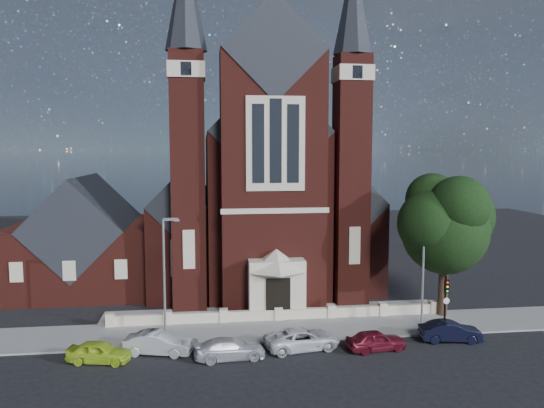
{
  "coord_description": "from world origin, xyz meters",
  "views": [
    {
      "loc": [
        -5.32,
        -31.09,
        12.52
      ],
      "look_at": [
        0.26,
        12.0,
        8.1
      ],
      "focal_mm": 35.0,
      "sensor_mm": 36.0,
      "label": 1
    }
  ],
  "objects_px": {
    "car_lime_van": "(99,352)",
    "car_silver_a": "(158,343)",
    "church": "(256,193)",
    "traffic_signal": "(446,296)",
    "car_dark_red": "(376,340)",
    "street_lamp_left": "(165,270)",
    "car_white_suv": "(302,339)",
    "car_silver_b": "(230,349)",
    "car_navy": "(451,331)",
    "parish_hall": "(86,245)",
    "street_tree": "(448,226)",
    "street_lamp_right": "(424,263)"
  },
  "relations": [
    {
      "from": "car_lime_van",
      "to": "car_silver_a",
      "type": "bearing_deg",
      "value": -63.8
    },
    {
      "from": "church",
      "to": "traffic_signal",
      "type": "xyz_separation_m",
      "value": [
        11.0,
        -20.52,
        -5.6
      ]
    },
    {
      "from": "church",
      "to": "car_dark_red",
      "type": "bearing_deg",
      "value": -77.03
    },
    {
      "from": "street_lamp_left",
      "to": "car_white_suv",
      "type": "xyz_separation_m",
      "value": [
        8.65,
        -3.22,
        -3.93
      ]
    },
    {
      "from": "church",
      "to": "car_lime_van",
      "type": "relative_size",
      "value": 9.3
    },
    {
      "from": "car_silver_b",
      "to": "car_lime_van",
      "type": "bearing_deg",
      "value": 81.4
    },
    {
      "from": "street_lamp_left",
      "to": "car_lime_van",
      "type": "bearing_deg",
      "value": -134.38
    },
    {
      "from": "car_silver_b",
      "to": "church",
      "type": "bearing_deg",
      "value": -14.77
    },
    {
      "from": "church",
      "to": "car_navy",
      "type": "distance_m",
      "value": 25.64
    },
    {
      "from": "parish_hall",
      "to": "car_silver_b",
      "type": "distance_m",
      "value": 22.13
    },
    {
      "from": "traffic_signal",
      "to": "car_navy",
      "type": "xyz_separation_m",
      "value": [
        -0.34,
        -1.55,
        -1.92
      ]
    },
    {
      "from": "street_lamp_left",
      "to": "car_silver_b",
      "type": "xyz_separation_m",
      "value": [
        4.02,
        -4.21,
        -3.97
      ]
    },
    {
      "from": "car_lime_van",
      "to": "street_tree",
      "type": "bearing_deg",
      "value": -65.48
    },
    {
      "from": "car_lime_van",
      "to": "car_navy",
      "type": "xyz_separation_m",
      "value": [
        22.24,
        0.63,
        0.03
      ]
    },
    {
      "from": "street_lamp_right",
      "to": "traffic_signal",
      "type": "relative_size",
      "value": 2.02
    },
    {
      "from": "street_lamp_right",
      "to": "traffic_signal",
      "type": "bearing_deg",
      "value": -59.99
    },
    {
      "from": "car_dark_red",
      "to": "car_navy",
      "type": "height_order",
      "value": "car_navy"
    },
    {
      "from": "street_lamp_right",
      "to": "car_silver_a",
      "type": "height_order",
      "value": "street_lamp_right"
    },
    {
      "from": "car_silver_a",
      "to": "street_lamp_left",
      "type": "bearing_deg",
      "value": 7.23
    },
    {
      "from": "street_tree",
      "to": "car_white_suv",
      "type": "bearing_deg",
      "value": -157.43
    },
    {
      "from": "church",
      "to": "car_silver_b",
      "type": "bearing_deg",
      "value": -99.54
    },
    {
      "from": "street_tree",
      "to": "street_lamp_right",
      "type": "xyz_separation_m",
      "value": [
        -2.51,
        -1.71,
        -2.36
      ]
    },
    {
      "from": "car_silver_a",
      "to": "car_dark_red",
      "type": "distance_m",
      "value": 13.55
    },
    {
      "from": "parish_hall",
      "to": "car_silver_a",
      "type": "relative_size",
      "value": 2.9
    },
    {
      "from": "car_lime_van",
      "to": "street_lamp_left",
      "type": "bearing_deg",
      "value": -32.59
    },
    {
      "from": "car_silver_a",
      "to": "parish_hall",
      "type": "bearing_deg",
      "value": 38.15
    },
    {
      "from": "church",
      "to": "parish_hall",
      "type": "xyz_separation_m",
      "value": [
        -16.0,
        -4.94,
        -4.17
      ]
    },
    {
      "from": "car_lime_van",
      "to": "car_white_suv",
      "type": "distance_m",
      "value": 12.34
    },
    {
      "from": "street_tree",
      "to": "car_dark_red",
      "type": "distance_m",
      "value": 11.23
    },
    {
      "from": "traffic_signal",
      "to": "car_dark_red",
      "type": "bearing_deg",
      "value": -156.95
    },
    {
      "from": "traffic_signal",
      "to": "car_white_suv",
      "type": "relative_size",
      "value": 0.84
    },
    {
      "from": "traffic_signal",
      "to": "car_silver_a",
      "type": "bearing_deg",
      "value": -176.08
    },
    {
      "from": "traffic_signal",
      "to": "car_white_suv",
      "type": "bearing_deg",
      "value": -170.89
    },
    {
      "from": "parish_hall",
      "to": "church",
      "type": "bearing_deg",
      "value": 17.16
    },
    {
      "from": "street_tree",
      "to": "car_dark_red",
      "type": "xyz_separation_m",
      "value": [
        -7.31,
        -5.71,
        -6.32
      ]
    },
    {
      "from": "car_dark_red",
      "to": "parish_hall",
      "type": "bearing_deg",
      "value": 43.01
    },
    {
      "from": "car_lime_van",
      "to": "car_dark_red",
      "type": "relative_size",
      "value": 0.99
    },
    {
      "from": "street_lamp_right",
      "to": "car_white_suv",
      "type": "bearing_deg",
      "value": -160.99
    },
    {
      "from": "car_lime_van",
      "to": "car_white_suv",
      "type": "height_order",
      "value": "car_white_suv"
    },
    {
      "from": "street_lamp_right",
      "to": "car_navy",
      "type": "relative_size",
      "value": 2.0
    },
    {
      "from": "car_lime_van",
      "to": "car_navy",
      "type": "height_order",
      "value": "car_navy"
    },
    {
      "from": "street_lamp_right",
      "to": "car_navy",
      "type": "xyz_separation_m",
      "value": [
        0.57,
        -3.13,
        -3.93
      ]
    },
    {
      "from": "street_tree",
      "to": "car_silver_b",
      "type": "height_order",
      "value": "street_tree"
    },
    {
      "from": "church",
      "to": "car_white_suv",
      "type": "height_order",
      "value": "church"
    },
    {
      "from": "car_silver_a",
      "to": "car_navy",
      "type": "bearing_deg",
      "value": -77.28
    },
    {
      "from": "parish_hall",
      "to": "street_tree",
      "type": "relative_size",
      "value": 1.14
    },
    {
      "from": "car_silver_a",
      "to": "car_white_suv",
      "type": "relative_size",
      "value": 0.88
    },
    {
      "from": "car_silver_a",
      "to": "street_lamp_right",
      "type": "bearing_deg",
      "value": -67.59
    },
    {
      "from": "church",
      "to": "traffic_signal",
      "type": "distance_m",
      "value": 23.94
    },
    {
      "from": "street_lamp_right",
      "to": "car_dark_red",
      "type": "xyz_separation_m",
      "value": [
        -4.81,
        -4.01,
        -3.96
      ]
    }
  ]
}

